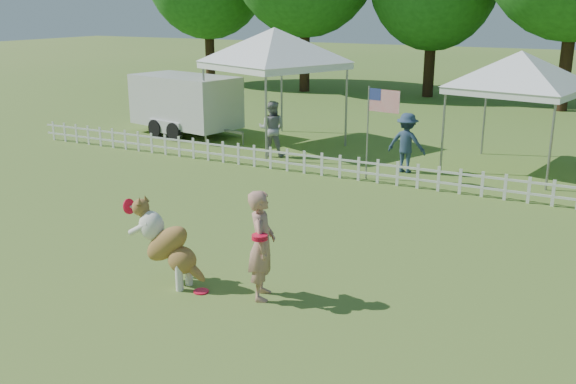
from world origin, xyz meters
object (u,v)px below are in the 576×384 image
at_px(dog, 168,244).
at_px(cargo_trailer, 186,105).
at_px(flag_pole, 367,133).
at_px(spectator_b, 407,143).
at_px(handler, 262,245).
at_px(frisbee_on_turf, 201,291).
at_px(canopy_tent_right, 516,113).
at_px(spectator_a, 272,129).
at_px(canopy_tent_left, 275,89).

distance_m(dog, cargo_trailer, 12.06).
height_order(flag_pole, spectator_b, flag_pole).
bearing_deg(handler, spectator_b, -20.72).
height_order(frisbee_on_turf, canopy_tent_right, canopy_tent_right).
height_order(canopy_tent_right, spectator_a, canopy_tent_right).
distance_m(handler, flag_pole, 7.14).
xyz_separation_m(handler, frisbee_on_turf, (-0.91, -0.30, -0.82)).
relative_size(handler, spectator_a, 1.04).
relative_size(handler, canopy_tent_right, 0.55).
xyz_separation_m(dog, cargo_trailer, (-6.98, 9.83, 0.33)).
height_order(handler, canopy_tent_left, canopy_tent_left).
height_order(handler, spectator_b, handler).
height_order(spectator_a, spectator_b, spectator_a).
xyz_separation_m(dog, spectator_b, (1.07, 8.45, 0.10)).
distance_m(flag_pole, spectator_b, 1.36).
distance_m(dog, canopy_tent_right, 10.57).
height_order(frisbee_on_turf, spectator_b, spectator_b).
distance_m(canopy_tent_left, cargo_trailer, 3.48).
height_order(flag_pole, spectator_a, flag_pole).
bearing_deg(canopy_tent_right, dog, -98.49).
relative_size(dog, spectator_a, 0.84).
bearing_deg(canopy_tent_right, spectator_b, -137.22).
height_order(dog, canopy_tent_right, canopy_tent_right).
bearing_deg(spectator_a, flag_pole, 146.33).
distance_m(canopy_tent_left, canopy_tent_right, 7.04).
relative_size(flag_pole, spectator_b, 1.50).
xyz_separation_m(frisbee_on_turf, spectator_a, (-3.50, 8.44, 0.79)).
height_order(canopy_tent_left, spectator_b, canopy_tent_left).
height_order(dog, canopy_tent_left, canopy_tent_left).
distance_m(frisbee_on_turf, canopy_tent_right, 10.48).
bearing_deg(cargo_trailer, canopy_tent_right, 12.12).
bearing_deg(spectator_b, flag_pole, 61.87).
distance_m(canopy_tent_right, cargo_trailer, 10.45).
relative_size(spectator_a, spectator_b, 1.03).
height_order(canopy_tent_right, flag_pole, canopy_tent_right).
relative_size(canopy_tent_right, spectator_b, 1.96).
relative_size(handler, dog, 1.24).
distance_m(handler, frisbee_on_turf, 1.26).
bearing_deg(spectator_b, canopy_tent_left, -14.26).
bearing_deg(frisbee_on_turf, dog, 178.21).
bearing_deg(canopy_tent_right, spectator_a, -155.79).
height_order(dog, spectator_a, spectator_a).
bearing_deg(spectator_b, canopy_tent_right, -145.86).
relative_size(handler, cargo_trailer, 0.36).
height_order(dog, cargo_trailer, cargo_trailer).
relative_size(canopy_tent_right, spectator_a, 1.90).
distance_m(handler, spectator_b, 8.19).
bearing_deg(frisbee_on_turf, canopy_tent_left, 113.06).
bearing_deg(spectator_a, dog, 93.56).
xyz_separation_m(canopy_tent_left, canopy_tent_right, (7.03, 0.14, -0.22)).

